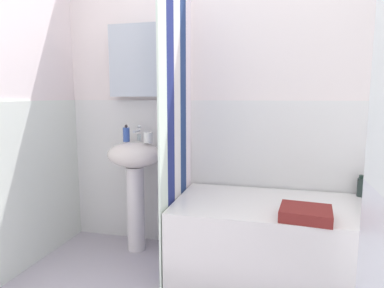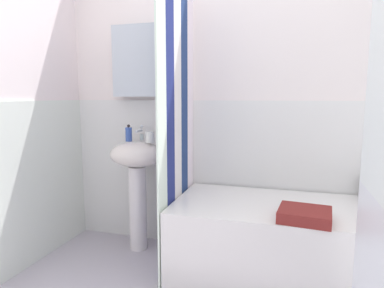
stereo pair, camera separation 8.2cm
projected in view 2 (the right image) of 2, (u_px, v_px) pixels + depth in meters
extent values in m
cube|color=white|center=(256.00, 101.00, 2.56)|extent=(3.60, 0.05, 2.40)
cube|color=silver|center=(254.00, 178.00, 2.61)|extent=(3.60, 0.02, 1.20)
cube|color=silver|center=(143.00, 61.00, 2.68)|extent=(0.48, 0.12, 0.56)
cube|color=silver|center=(1.00, 194.00, 2.19)|extent=(0.02, 1.81, 1.20)
cylinder|color=silver|center=(138.00, 208.00, 2.70)|extent=(0.14, 0.14, 0.68)
ellipsoid|color=silver|center=(137.00, 154.00, 2.64)|extent=(0.44, 0.34, 0.20)
cylinder|color=silver|center=(142.00, 137.00, 2.71)|extent=(0.03, 0.03, 0.05)
cylinder|color=silver|center=(139.00, 131.00, 2.66)|extent=(0.02, 0.10, 0.02)
sphere|color=silver|center=(141.00, 127.00, 2.70)|extent=(0.03, 0.03, 0.03)
cylinder|color=#3653A4|center=(129.00, 134.00, 2.64)|extent=(0.05, 0.05, 0.11)
sphere|color=#2D2628|center=(128.00, 126.00, 2.63)|extent=(0.02, 0.02, 0.02)
cylinder|color=silver|center=(150.00, 137.00, 2.58)|extent=(0.07, 0.07, 0.08)
cube|color=silver|center=(294.00, 245.00, 2.20)|extent=(1.57, 0.74, 0.53)
cube|color=white|center=(162.00, 135.00, 2.04)|extent=(0.01, 0.15, 2.00)
cube|color=navy|center=(170.00, 132.00, 2.18)|extent=(0.01, 0.15, 2.00)
cube|color=white|center=(177.00, 130.00, 2.32)|extent=(0.01, 0.15, 2.00)
cube|color=navy|center=(184.00, 128.00, 2.46)|extent=(0.01, 0.15, 2.00)
cube|color=white|center=(190.00, 126.00, 2.60)|extent=(0.01, 0.15, 2.00)
cylinder|color=#25312E|center=(365.00, 189.00, 2.32)|extent=(0.06, 0.06, 0.13)
cylinder|color=#1B2B24|center=(366.00, 178.00, 2.31)|extent=(0.04, 0.04, 0.02)
cube|color=maroon|center=(305.00, 215.00, 1.91)|extent=(0.31, 0.28, 0.06)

